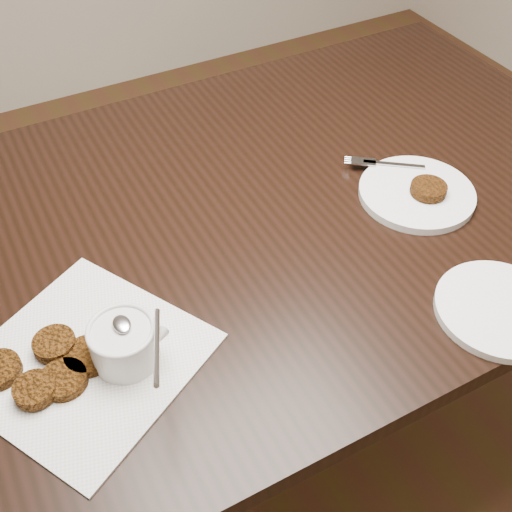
% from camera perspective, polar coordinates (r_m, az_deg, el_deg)
% --- Properties ---
extents(floor, '(4.00, 4.00, 0.00)m').
position_cam_1_polar(floor, '(1.74, 2.01, -17.02)').
color(floor, '#502D1B').
rests_on(floor, ground).
extents(table, '(1.54, 0.99, 0.75)m').
position_cam_1_polar(table, '(1.49, 0.90, -6.34)').
color(table, black).
rests_on(table, floor).
extents(napkin, '(0.43, 0.43, 0.00)m').
position_cam_1_polar(napkin, '(1.00, -15.34, -9.12)').
color(napkin, white).
rests_on(napkin, table).
extents(sauce_ramekin, '(0.16, 0.16, 0.14)m').
position_cam_1_polar(sauce_ramekin, '(0.93, -12.29, -6.53)').
color(sauce_ramekin, silver).
rests_on(sauce_ramekin, napkin).
extents(patty_cluster, '(0.31, 0.31, 0.02)m').
position_cam_1_polar(patty_cluster, '(0.99, -18.11, -9.40)').
color(patty_cluster, '#6A370D').
rests_on(patty_cluster, napkin).
extents(plate_with_patty, '(0.32, 0.32, 0.03)m').
position_cam_1_polar(plate_with_patty, '(1.26, 14.53, 5.87)').
color(plate_with_patty, white).
rests_on(plate_with_patty, table).
extents(plate_empty, '(0.26, 0.26, 0.01)m').
position_cam_1_polar(plate_empty, '(1.09, 21.35, -4.57)').
color(plate_empty, white).
rests_on(plate_empty, table).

